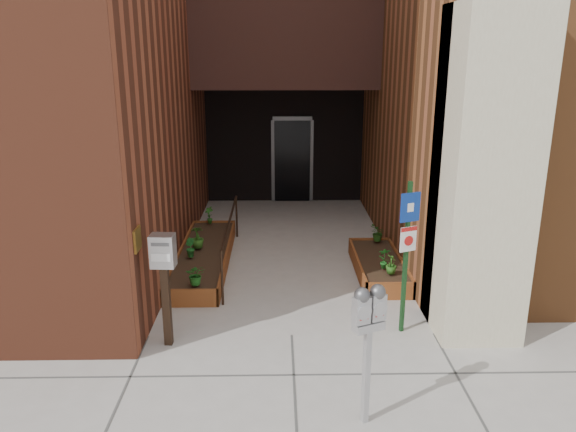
{
  "coord_description": "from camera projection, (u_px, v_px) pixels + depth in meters",
  "views": [
    {
      "loc": [
        -0.19,
        -7.03,
        3.85
      ],
      "look_at": [
        -0.02,
        1.8,
        1.2
      ],
      "focal_mm": 35.0,
      "sensor_mm": 36.0,
      "label": 1
    }
  ],
  "objects": [
    {
      "name": "planter_left",
      "position": [
        204.0,
        258.0,
        10.36
      ],
      "size": [
        0.9,
        3.6,
        0.3
      ],
      "color": "brown",
      "rests_on": "ground"
    },
    {
      "name": "shrub_right_a",
      "position": [
        391.0,
        264.0,
        9.17
      ],
      "size": [
        0.19,
        0.19,
        0.32
      ],
      "primitive_type": "imported",
      "rotation": [
        0.0,
        0.0,
        1.63
      ],
      "color": "#2A611B",
      "rests_on": "planter_right"
    },
    {
      "name": "handrail",
      "position": [
        230.0,
        227.0,
        10.14
      ],
      "size": [
        0.04,
        3.34,
        0.9
      ],
      "color": "black",
      "rests_on": "ground"
    },
    {
      "name": "shrub_left_a",
      "position": [
        196.0,
        275.0,
        8.73
      ],
      "size": [
        0.33,
        0.33,
        0.33
      ],
      "primitive_type": "imported",
      "rotation": [
        0.0,
        0.0,
        0.1
      ],
      "color": "#1D5D1A",
      "rests_on": "planter_left"
    },
    {
      "name": "sign_post",
      "position": [
        407.0,
        242.0,
        7.56
      ],
      "size": [
        0.28,
        0.13,
        2.18
      ],
      "color": "#153A19",
      "rests_on": "ground"
    },
    {
      "name": "payment_dropbox",
      "position": [
        164.0,
        266.0,
        7.29
      ],
      "size": [
        0.32,
        0.25,
        1.56
      ],
      "color": "black",
      "rests_on": "ground"
    },
    {
      "name": "parking_meter",
      "position": [
        369.0,
        319.0,
        5.68
      ],
      "size": [
        0.36,
        0.25,
        1.58
      ],
      "color": "#B2B2B5",
      "rests_on": "ground"
    },
    {
      "name": "shrub_left_b",
      "position": [
        190.0,
        248.0,
        9.91
      ],
      "size": [
        0.26,
        0.26,
        0.33
      ],
      "primitive_type": "imported",
      "rotation": [
        0.0,
        0.0,
        2.26
      ],
      "color": "#1A5C1F",
      "rests_on": "planter_left"
    },
    {
      "name": "planter_right",
      "position": [
        379.0,
        267.0,
        9.93
      ],
      "size": [
        0.8,
        2.2,
        0.3
      ],
      "color": "brown",
      "rests_on": "ground"
    },
    {
      "name": "shrub_left_c",
      "position": [
        197.0,
        237.0,
        10.35
      ],
      "size": [
        0.28,
        0.28,
        0.41
      ],
      "primitive_type": "imported",
      "rotation": [
        0.0,
        0.0,
        3.37
      ],
      "color": "#2D611B",
      "rests_on": "planter_left"
    },
    {
      "name": "shrub_left_d",
      "position": [
        209.0,
        215.0,
        11.79
      ],
      "size": [
        0.27,
        0.27,
        0.36
      ],
      "primitive_type": "imported",
      "rotation": [
        0.0,
        0.0,
        5.63
      ],
      "color": "#225E1A",
      "rests_on": "planter_left"
    },
    {
      "name": "shrub_right_c",
      "position": [
        378.0,
        233.0,
        10.7
      ],
      "size": [
        0.4,
        0.4,
        0.32
      ],
      "primitive_type": "imported",
      "rotation": [
        0.0,
        0.0,
        4.16
      ],
      "color": "#255518",
      "rests_on": "planter_right"
    },
    {
      "name": "shrub_right_b",
      "position": [
        384.0,
        258.0,
        9.37
      ],
      "size": [
        0.2,
        0.2,
        0.37
      ],
      "primitive_type": "imported",
      "rotation": [
        0.0,
        0.0,
        3.15
      ],
      "color": "#1C631E",
      "rests_on": "planter_right"
    },
    {
      "name": "ground",
      "position": [
        292.0,
        335.0,
        7.84
      ],
      "size": [
        80.0,
        80.0,
        0.0
      ],
      "primitive_type": "plane",
      "color": "#9E9991",
      "rests_on": "ground"
    }
  ]
}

